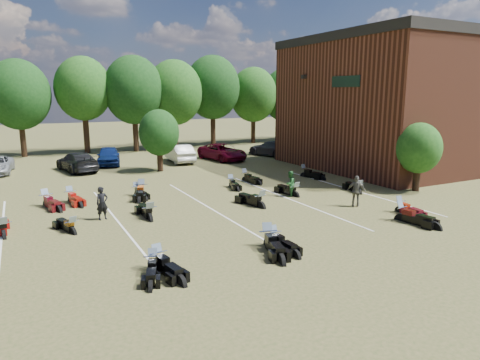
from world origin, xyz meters
TOP-DOWN VIEW (x-y plane):
  - ground at (0.00, 0.00)m, footprint 160.00×160.00m
  - car_3 at (-7.93, 18.53)m, footprint 3.16×5.58m
  - car_4 at (-5.12, 20.50)m, footprint 2.80×4.97m
  - car_5 at (0.93, 19.11)m, footprint 2.07×5.00m
  - car_6 at (4.94, 18.51)m, footprint 3.44×5.85m
  - car_7 at (10.49, 18.71)m, footprint 3.54×5.64m
  - person_black at (-8.57, 3.61)m, footprint 0.68×0.53m
  - person_green at (2.43, 3.44)m, footprint 0.94×0.87m
  - person_grey at (4.34, -0.24)m, footprint 1.01×1.03m
  - motorcycle_1 at (-8.15, -3.71)m, footprint 1.26×2.12m
  - motorcycle_2 at (-7.91, -3.60)m, footprint 1.09×2.34m
  - motorcycle_3 at (-2.98, -3.46)m, footprint 0.71×2.11m
  - motorcycle_4 at (-3.30, -3.48)m, footprint 1.38×2.60m
  - motorcycle_5 at (4.44, -3.34)m, footprint 1.16×2.54m
  - motorcycle_6 at (5.58, -2.21)m, footprint 0.83×2.18m
  - motorcycle_7 at (-12.89, 2.79)m, footprint 1.01×2.44m
  - motorcycle_8 at (-10.17, 1.96)m, footprint 1.26×2.16m
  - motorcycle_9 at (-6.54, 2.38)m, footprint 0.77×2.40m
  - motorcycle_11 at (2.67, 3.21)m, footprint 0.98×2.36m
  - motorcycle_12 at (-0.51, 1.91)m, footprint 1.29×2.64m
  - motorcycle_13 at (6.65, 2.04)m, footprint 1.21×2.31m
  - motorcycle_14 at (-10.91, 7.75)m, footprint 1.44×2.50m
  - motorcycle_15 at (-9.60, 8.16)m, footprint 1.17×2.35m
  - motorcycle_16 at (-5.81, 7.96)m, footprint 0.84×2.11m
  - motorcycle_17 at (-5.55, 7.79)m, footprint 1.56×2.64m
  - motorcycle_18 at (2.18, 8.77)m, footprint 1.00×2.28m
  - motorcycle_19 at (0.46, 7.57)m, footprint 0.97×2.12m
  - motorcycle_20 at (6.89, 8.15)m, footprint 1.31×2.43m
  - brick_building at (22.00, 9.00)m, footprint 25.40×15.20m
  - tree_line at (-1.00, 29.00)m, footprint 56.00×6.00m
  - young_tree_near_building at (10.50, 1.00)m, footprint 2.80×2.80m
  - young_tree_midfield at (-2.00, 15.50)m, footprint 3.20×3.20m
  - parking_lines at (-3.00, 3.00)m, footprint 20.10×14.00m

SIDE VIEW (x-z plane):
  - ground at x=0.00m, z-range 0.00..0.00m
  - motorcycle_1 at x=-8.15m, z-range -0.56..0.56m
  - motorcycle_2 at x=-7.91m, z-range -0.63..0.63m
  - motorcycle_3 at x=-2.98m, z-range -0.59..0.59m
  - motorcycle_4 at x=-3.30m, z-range -0.69..0.69m
  - motorcycle_5 at x=4.44m, z-range -0.68..0.68m
  - motorcycle_6 at x=5.58m, z-range -0.60..0.60m
  - motorcycle_7 at x=-12.89m, z-range -0.66..0.66m
  - motorcycle_8 at x=-10.17m, z-range -0.57..0.57m
  - motorcycle_9 at x=-6.54m, z-range -0.67..0.67m
  - motorcycle_11 at x=2.67m, z-range -0.64..0.64m
  - motorcycle_12 at x=-0.51m, z-range -0.70..0.70m
  - motorcycle_13 at x=6.65m, z-range -0.61..0.61m
  - motorcycle_14 at x=-10.91m, z-range -0.67..0.67m
  - motorcycle_15 at x=-9.60m, z-range -0.63..0.63m
  - motorcycle_16 at x=-5.81m, z-range -0.57..0.57m
  - motorcycle_17 at x=-5.55m, z-range -0.70..0.70m
  - motorcycle_18 at x=2.18m, z-range -0.61..0.61m
  - motorcycle_19 at x=0.46m, z-range -0.57..0.57m
  - motorcycle_20 at x=6.89m, z-range -0.65..0.65m
  - parking_lines at x=-3.00m, z-range 0.00..0.01m
  - car_7 at x=10.49m, z-range 0.00..1.52m
  - car_3 at x=-7.93m, z-range 0.00..1.53m
  - car_6 at x=4.94m, z-range 0.00..1.53m
  - person_green at x=2.43m, z-range 0.00..1.56m
  - car_4 at x=-5.12m, z-range 0.00..1.59m
  - car_5 at x=0.93m, z-range 0.00..1.61m
  - person_black at x=-8.57m, z-range 0.00..1.66m
  - person_grey at x=4.34m, z-range 0.00..1.73m
  - young_tree_near_building at x=10.50m, z-range 0.67..4.83m
  - young_tree_midfield at x=-2.00m, z-range 0.74..5.44m
  - brick_building at x=22.00m, z-range 0.01..10.71m
  - tree_line at x=-1.00m, z-range 1.42..11.20m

